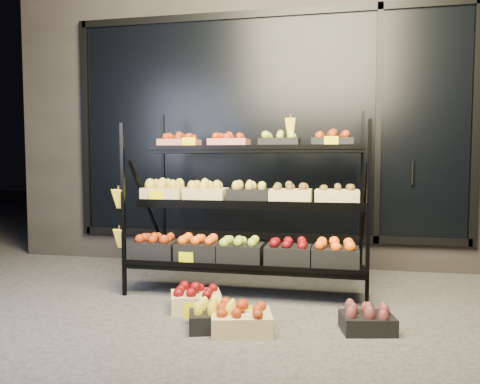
% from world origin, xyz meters
% --- Properties ---
extents(ground, '(24.00, 24.00, 0.00)m').
position_xyz_m(ground, '(0.00, 0.00, 0.00)').
color(ground, '#514F4C').
rests_on(ground, ground).
extents(building, '(6.00, 2.08, 3.50)m').
position_xyz_m(building, '(0.00, 2.59, 1.75)').
color(building, '#2D2826').
rests_on(building, ground).
extents(display_rack, '(2.18, 1.02, 1.69)m').
position_xyz_m(display_rack, '(-0.02, 0.60, 0.79)').
color(display_rack, black).
rests_on(display_rack, ground).
extents(tag_floor_a, '(0.13, 0.01, 0.12)m').
position_xyz_m(tag_floor_a, '(-0.22, -0.40, 0.06)').
color(tag_floor_a, '#E6DB00').
rests_on(tag_floor_a, ground).
extents(tag_floor_b, '(0.13, 0.01, 0.12)m').
position_xyz_m(tag_floor_b, '(0.22, -0.40, 0.06)').
color(tag_floor_b, '#E6DB00').
rests_on(tag_floor_b, ground).
extents(floor_crate_left, '(0.46, 0.40, 0.20)m').
position_xyz_m(floor_crate_left, '(-0.30, -0.06, 0.09)').
color(floor_crate_left, '#D4BC7A').
rests_on(floor_crate_left, ground).
extents(floor_crate_midleft, '(0.44, 0.37, 0.19)m').
position_xyz_m(floor_crate_midleft, '(-0.04, -0.45, 0.09)').
color(floor_crate_midleft, black).
rests_on(floor_crate_midleft, ground).
extents(floor_crate_midright, '(0.47, 0.39, 0.20)m').
position_xyz_m(floor_crate_midright, '(0.15, -0.48, 0.10)').
color(floor_crate_midright, '#D4BC7A').
rests_on(floor_crate_midright, ground).
extents(floor_crate_right, '(0.40, 0.32, 0.18)m').
position_xyz_m(floor_crate_right, '(1.00, -0.29, 0.09)').
color(floor_crate_right, black).
rests_on(floor_crate_right, ground).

